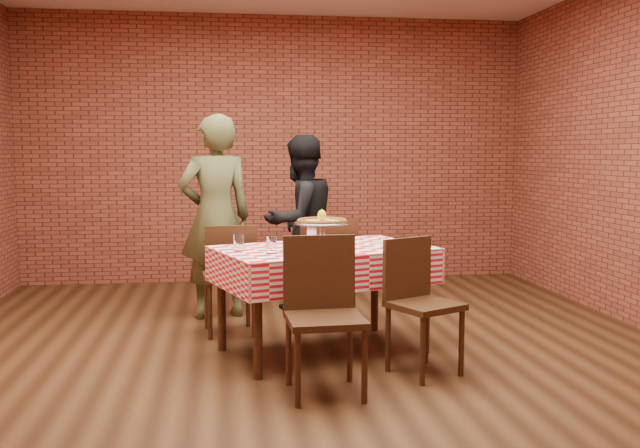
{
  "coord_description": "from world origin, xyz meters",
  "views": [
    {
      "loc": [
        -0.56,
        -4.69,
        1.44
      ],
      "look_at": [
        0.11,
        0.24,
        0.91
      ],
      "focal_mm": 39.1,
      "sensor_mm": 36.0,
      "label": 1
    }
  ],
  "objects_px": {
    "water_glass_left": "(272,245)",
    "condiment_caddy": "(308,233)",
    "chair_near_left": "(325,317)",
    "pizza": "(322,222)",
    "water_glass_right": "(239,242)",
    "chair_near_right": "(425,308)",
    "chair_far_right": "(327,270)",
    "diner_black": "(300,222)",
    "pizza_stand": "(322,235)",
    "table": "(323,300)",
    "diner_olive": "(215,217)",
    "chair_far_left": "(229,278)"
  },
  "relations": [
    {
      "from": "pizza",
      "to": "chair_near_right",
      "type": "distance_m",
      "value": 0.97
    },
    {
      "from": "water_glass_left",
      "to": "diner_black",
      "type": "distance_m",
      "value": 1.76
    },
    {
      "from": "pizza",
      "to": "chair_far_right",
      "type": "xyz_separation_m",
      "value": [
        0.17,
        0.87,
        -0.5
      ]
    },
    {
      "from": "water_glass_right",
      "to": "chair_near_left",
      "type": "bearing_deg",
      "value": -57.93
    },
    {
      "from": "table",
      "to": "chair_near_left",
      "type": "height_order",
      "value": "chair_near_left"
    },
    {
      "from": "pizza",
      "to": "water_glass_right",
      "type": "height_order",
      "value": "pizza"
    },
    {
      "from": "chair_far_right",
      "to": "chair_near_left",
      "type": "bearing_deg",
      "value": 72.37
    },
    {
      "from": "pizza",
      "to": "chair_far_left",
      "type": "xyz_separation_m",
      "value": [
        -0.65,
        0.62,
        -0.5
      ]
    },
    {
      "from": "pizza_stand",
      "to": "chair_far_right",
      "type": "xyz_separation_m",
      "value": [
        0.17,
        0.87,
        -0.4
      ]
    },
    {
      "from": "table",
      "to": "condiment_caddy",
      "type": "height_order",
      "value": "condiment_caddy"
    },
    {
      "from": "pizza_stand",
      "to": "chair_near_right",
      "type": "distance_m",
      "value": 0.92
    },
    {
      "from": "pizza_stand",
      "to": "pizza",
      "type": "xyz_separation_m",
      "value": [
        0.0,
        0.0,
        0.09
      ]
    },
    {
      "from": "diner_olive",
      "to": "chair_near_left",
      "type": "bearing_deg",
      "value": 94.43
    },
    {
      "from": "chair_near_right",
      "to": "chair_far_left",
      "type": "height_order",
      "value": "chair_far_left"
    },
    {
      "from": "chair_far_right",
      "to": "pizza",
      "type": "bearing_deg",
      "value": 70.34
    },
    {
      "from": "chair_far_right",
      "to": "diner_black",
      "type": "bearing_deg",
      "value": -83.83
    },
    {
      "from": "chair_near_left",
      "to": "chair_far_left",
      "type": "bearing_deg",
      "value": 107.91
    },
    {
      "from": "water_glass_right",
      "to": "chair_near_right",
      "type": "height_order",
      "value": "water_glass_right"
    },
    {
      "from": "chair_near_right",
      "to": "chair_far_right",
      "type": "distance_m",
      "value": 1.51
    },
    {
      "from": "water_glass_right",
      "to": "chair_far_left",
      "type": "xyz_separation_m",
      "value": [
        -0.06,
        0.71,
        -0.38
      ]
    },
    {
      "from": "pizza_stand",
      "to": "pizza",
      "type": "distance_m",
      "value": 0.09
    },
    {
      "from": "pizza_stand",
      "to": "pizza",
      "type": "relative_size",
      "value": 1.11
    },
    {
      "from": "pizza_stand",
      "to": "condiment_caddy",
      "type": "height_order",
      "value": "pizza_stand"
    },
    {
      "from": "chair_near_left",
      "to": "chair_far_left",
      "type": "xyz_separation_m",
      "value": [
        -0.55,
        1.48,
        -0.03
      ]
    },
    {
      "from": "chair_near_right",
      "to": "chair_far_right",
      "type": "bearing_deg",
      "value": 80.09
    },
    {
      "from": "chair_far_left",
      "to": "diner_olive",
      "type": "relative_size",
      "value": 0.5
    },
    {
      "from": "pizza_stand",
      "to": "chair_near_left",
      "type": "relative_size",
      "value": 0.43
    },
    {
      "from": "chair_far_right",
      "to": "diner_olive",
      "type": "xyz_separation_m",
      "value": [
        -0.92,
        0.31,
        0.43
      ]
    },
    {
      "from": "chair_far_right",
      "to": "diner_olive",
      "type": "relative_size",
      "value": 0.51
    },
    {
      "from": "pizza",
      "to": "condiment_caddy",
      "type": "height_order",
      "value": "pizza"
    },
    {
      "from": "diner_black",
      "to": "water_glass_left",
      "type": "bearing_deg",
      "value": 43.69
    },
    {
      "from": "pizza_stand",
      "to": "chair_near_left",
      "type": "distance_m",
      "value": 0.95
    },
    {
      "from": "water_glass_right",
      "to": "diner_black",
      "type": "relative_size",
      "value": 0.07
    },
    {
      "from": "pizza_stand",
      "to": "chair_near_left",
      "type": "height_order",
      "value": "pizza_stand"
    },
    {
      "from": "water_glass_right",
      "to": "chair_far_right",
      "type": "relative_size",
      "value": 0.13
    },
    {
      "from": "water_glass_left",
      "to": "water_glass_right",
      "type": "bearing_deg",
      "value": 143.11
    },
    {
      "from": "water_glass_right",
      "to": "chair_near_left",
      "type": "xyz_separation_m",
      "value": [
        0.48,
        -0.77,
        -0.35
      ]
    },
    {
      "from": "water_glass_left",
      "to": "chair_near_right",
      "type": "relative_size",
      "value": 0.13
    },
    {
      "from": "condiment_caddy",
      "to": "chair_near_left",
      "type": "distance_m",
      "value": 1.23
    },
    {
      "from": "water_glass_left",
      "to": "chair_near_left",
      "type": "xyz_separation_m",
      "value": [
        0.27,
        -0.61,
        -0.35
      ]
    },
    {
      "from": "table",
      "to": "diner_black",
      "type": "bearing_deg",
      "value": 90.17
    },
    {
      "from": "table",
      "to": "pizza_stand",
      "type": "bearing_deg",
      "value": -158.96
    },
    {
      "from": "condiment_caddy",
      "to": "chair_near_left",
      "type": "relative_size",
      "value": 0.14
    },
    {
      "from": "chair_far_right",
      "to": "diner_black",
      "type": "distance_m",
      "value": 0.71
    },
    {
      "from": "water_glass_left",
      "to": "condiment_caddy",
      "type": "relative_size",
      "value": 0.87
    },
    {
      "from": "chair_near_left",
      "to": "diner_olive",
      "type": "distance_m",
      "value": 2.19
    },
    {
      "from": "table",
      "to": "water_glass_left",
      "type": "bearing_deg",
      "value": -146.27
    },
    {
      "from": "water_glass_left",
      "to": "diner_olive",
      "type": "height_order",
      "value": "diner_olive"
    },
    {
      "from": "table",
      "to": "pizza",
      "type": "bearing_deg",
      "value": -158.96
    },
    {
      "from": "water_glass_left",
      "to": "pizza",
      "type": "bearing_deg",
      "value": 34.03
    }
  ]
}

